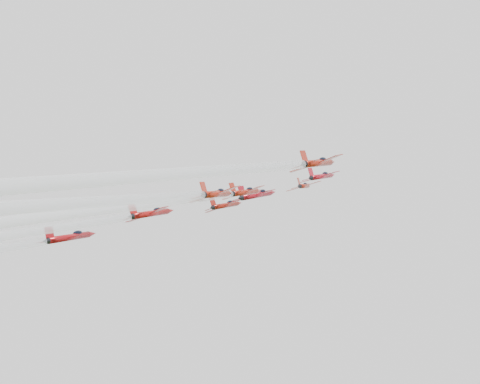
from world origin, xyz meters
The scene contains 6 objects.
jet_lead centered at (3.08, 26.40, 175.85)m, with size 8.70×11.19×6.88m.
jet_row2_left centered at (-11.84, 15.76, 169.87)m, with size 9.70×12.48×7.67m.
jet_row2_center centered at (-1.89, 12.38, 167.98)m, with size 10.59×13.63×8.38m.
jet_row2_right centered at (12.99, 12.83, 168.22)m, with size 8.82×11.35×6.98m.
jet_center centered at (3.65, -39.45, 138.73)m, with size 8.86×84.36×48.16m.
jet_rear_farright centered at (23.46, -51.58, 131.90)m, with size 8.79×83.68×47.78m.
Camera 1 is at (51.91, -85.49, 103.98)m, focal length 45.00 mm.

